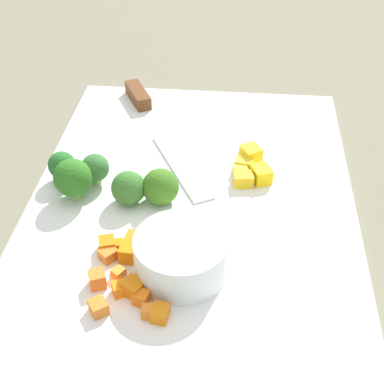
# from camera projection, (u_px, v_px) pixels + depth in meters

# --- Properties ---
(ground_plane) EXTENTS (4.00, 4.00, 0.00)m
(ground_plane) POSITION_uv_depth(u_px,v_px,m) (192.00, 207.00, 0.64)
(ground_plane) COLOR #73705A
(cutting_board) EXTENTS (0.51, 0.37, 0.01)m
(cutting_board) POSITION_uv_depth(u_px,v_px,m) (192.00, 203.00, 0.63)
(cutting_board) COLOR white
(cutting_board) RESTS_ON ground_plane
(prep_bowl) EXTENTS (0.09, 0.09, 0.04)m
(prep_bowl) POSITION_uv_depth(u_px,v_px,m) (185.00, 256.00, 0.53)
(prep_bowl) COLOR white
(prep_bowl) RESTS_ON cutting_board
(chef_knife) EXTENTS (0.26, 0.15, 0.02)m
(chef_knife) POSITION_uv_depth(u_px,v_px,m) (151.00, 116.00, 0.76)
(chef_knife) COLOR silver
(chef_knife) RESTS_ON cutting_board
(carrot_dice_0) EXTENTS (0.02, 0.02, 0.01)m
(carrot_dice_0) POSITION_uv_depth(u_px,v_px,m) (107.00, 245.00, 0.56)
(carrot_dice_0) COLOR orange
(carrot_dice_0) RESTS_ON cutting_board
(carrot_dice_1) EXTENTS (0.01, 0.01, 0.01)m
(carrot_dice_1) POSITION_uv_depth(u_px,v_px,m) (147.00, 312.00, 0.49)
(carrot_dice_1) COLOR orange
(carrot_dice_1) RESTS_ON cutting_board
(carrot_dice_2) EXTENTS (0.02, 0.02, 0.01)m
(carrot_dice_2) POSITION_uv_depth(u_px,v_px,m) (118.00, 273.00, 0.53)
(carrot_dice_2) COLOR orange
(carrot_dice_2) RESTS_ON cutting_board
(carrot_dice_3) EXTENTS (0.02, 0.02, 0.01)m
(carrot_dice_3) POSITION_uv_depth(u_px,v_px,m) (108.00, 254.00, 0.55)
(carrot_dice_3) COLOR orange
(carrot_dice_3) RESTS_ON cutting_board
(carrot_dice_4) EXTENTS (0.02, 0.02, 0.02)m
(carrot_dice_4) POSITION_uv_depth(u_px,v_px,m) (97.00, 279.00, 0.52)
(carrot_dice_4) COLOR orange
(carrot_dice_4) RESTS_ON cutting_board
(carrot_dice_5) EXTENTS (0.02, 0.02, 0.01)m
(carrot_dice_5) POSITION_uv_depth(u_px,v_px,m) (98.00, 307.00, 0.50)
(carrot_dice_5) COLOR orange
(carrot_dice_5) RESTS_ON cutting_board
(carrot_dice_6) EXTENTS (0.01, 0.01, 0.01)m
(carrot_dice_6) POSITION_uv_depth(u_px,v_px,m) (119.00, 245.00, 0.56)
(carrot_dice_6) COLOR orange
(carrot_dice_6) RESTS_ON cutting_board
(carrot_dice_7) EXTENTS (0.02, 0.02, 0.01)m
(carrot_dice_7) POSITION_uv_depth(u_px,v_px,m) (120.00, 289.00, 0.52)
(carrot_dice_7) COLOR orange
(carrot_dice_7) RESTS_ON cutting_board
(carrot_dice_8) EXTENTS (0.02, 0.02, 0.01)m
(carrot_dice_8) POSITION_uv_depth(u_px,v_px,m) (160.00, 313.00, 0.49)
(carrot_dice_8) COLOR orange
(carrot_dice_8) RESTS_ON cutting_board
(carrot_dice_9) EXTENTS (0.02, 0.02, 0.01)m
(carrot_dice_9) POSITION_uv_depth(u_px,v_px,m) (133.00, 241.00, 0.56)
(carrot_dice_9) COLOR orange
(carrot_dice_9) RESTS_ON cutting_board
(carrot_dice_10) EXTENTS (0.02, 0.02, 0.02)m
(carrot_dice_10) POSITION_uv_depth(u_px,v_px,m) (128.00, 252.00, 0.55)
(carrot_dice_10) COLOR orange
(carrot_dice_10) RESTS_ON cutting_board
(carrot_dice_11) EXTENTS (0.02, 0.02, 0.01)m
(carrot_dice_11) POSITION_uv_depth(u_px,v_px,m) (141.00, 298.00, 0.51)
(carrot_dice_11) COLOR orange
(carrot_dice_11) RESTS_ON cutting_board
(carrot_dice_12) EXTENTS (0.03, 0.03, 0.01)m
(carrot_dice_12) POSITION_uv_depth(u_px,v_px,m) (133.00, 288.00, 0.52)
(carrot_dice_12) COLOR orange
(carrot_dice_12) RESTS_ON cutting_board
(pepper_dice_0) EXTENTS (0.02, 0.02, 0.02)m
(pepper_dice_0) POSITION_uv_depth(u_px,v_px,m) (245.00, 164.00, 0.67)
(pepper_dice_0) COLOR yellow
(pepper_dice_0) RESTS_ON cutting_board
(pepper_dice_1) EXTENTS (0.03, 0.03, 0.02)m
(pepper_dice_1) POSITION_uv_depth(u_px,v_px,m) (261.00, 174.00, 0.65)
(pepper_dice_1) COLOR yellow
(pepper_dice_1) RESTS_ON cutting_board
(pepper_dice_2) EXTENTS (0.03, 0.03, 0.02)m
(pepper_dice_2) POSITION_uv_depth(u_px,v_px,m) (251.00, 155.00, 0.68)
(pepper_dice_2) COLOR yellow
(pepper_dice_2) RESTS_ON cutting_board
(pepper_dice_3) EXTENTS (0.02, 0.02, 0.01)m
(pepper_dice_3) POSITION_uv_depth(u_px,v_px,m) (240.00, 171.00, 0.66)
(pepper_dice_3) COLOR yellow
(pepper_dice_3) RESTS_ON cutting_board
(pepper_dice_4) EXTENTS (0.02, 0.02, 0.02)m
(pepper_dice_4) POSITION_uv_depth(u_px,v_px,m) (244.00, 179.00, 0.64)
(pepper_dice_4) COLOR yellow
(pepper_dice_4) RESTS_ON cutting_board
(broccoli_floret_0) EXTENTS (0.03, 0.03, 0.04)m
(broccoli_floret_0) POSITION_uv_depth(u_px,v_px,m) (95.00, 168.00, 0.64)
(broccoli_floret_0) COLOR #8DBC5F
(broccoli_floret_0) RESTS_ON cutting_board
(broccoli_floret_1) EXTENTS (0.03, 0.03, 0.04)m
(broccoli_floret_1) POSITION_uv_depth(u_px,v_px,m) (62.00, 166.00, 0.64)
(broccoli_floret_1) COLOR #8EAD65
(broccoli_floret_1) RESTS_ON cutting_board
(broccoli_floret_2) EXTENTS (0.04, 0.04, 0.04)m
(broccoli_floret_2) POSITION_uv_depth(u_px,v_px,m) (129.00, 188.00, 0.61)
(broccoli_floret_2) COLOR #8DC260
(broccoli_floret_2) RESTS_ON cutting_board
(broccoli_floret_3) EXTENTS (0.04, 0.04, 0.05)m
(broccoli_floret_3) POSITION_uv_depth(u_px,v_px,m) (73.00, 178.00, 0.61)
(broccoli_floret_3) COLOR #82AF57
(broccoli_floret_3) RESTS_ON cutting_board
(broccoli_floret_4) EXTENTS (0.04, 0.04, 0.04)m
(broccoli_floret_4) POSITION_uv_depth(u_px,v_px,m) (160.00, 187.00, 0.61)
(broccoli_floret_4) COLOR #86C268
(broccoli_floret_4) RESTS_ON cutting_board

